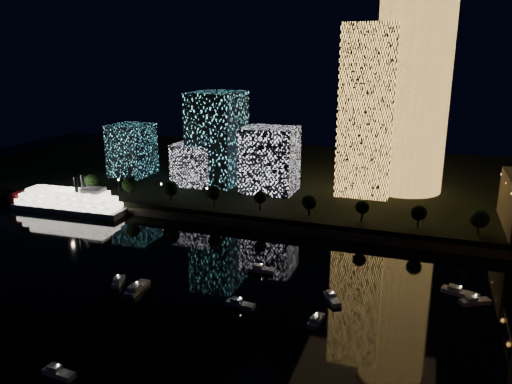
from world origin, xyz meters
The scene contains 10 objects.
ground centered at (0.00, 0.00, 0.00)m, with size 520.00×520.00×0.00m, color black.
far_bank centered at (0.00, 160.00, 2.50)m, with size 420.00×160.00×5.00m, color black.
seawall centered at (0.00, 82.00, 1.50)m, with size 420.00×6.00×3.00m, color #6B5E4C.
tower_cylindrical centered at (22.01, 140.83, 49.92)m, with size 34.00×34.00×89.58m.
tower_rectangular centered at (5.15, 129.20, 41.32)m, with size 22.83×22.83×72.64m, color #F7B24F.
midrise_blocks centered at (-66.72, 122.33, 22.04)m, with size 97.39×30.79×43.39m.
riverboat centered at (-114.26, 74.15, 4.27)m, with size 55.69×13.70×16.65m.
motorboats centered at (3.24, 17.58, 0.81)m, with size 116.11×83.58×2.78m.
esplanade_trees centered at (-35.30, 88.00, 10.47)m, with size 166.53×6.64×8.82m.
street_lamps centered at (-34.00, 94.00, 9.02)m, with size 132.70×0.70×5.65m.
Camera 1 is at (31.77, -91.25, 65.09)m, focal length 35.00 mm.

